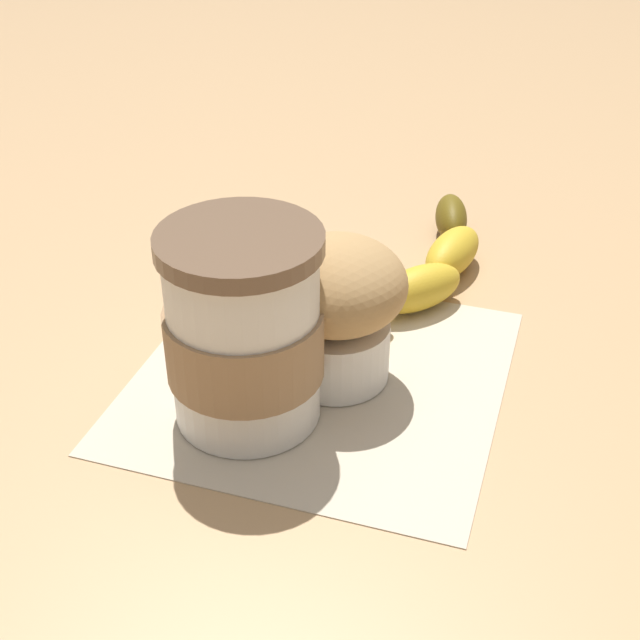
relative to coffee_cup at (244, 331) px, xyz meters
The scene contains 5 objects.
ground_plane 0.08m from the coffee_cup, 22.28° to the right, with size 3.00×3.00×0.00m, color tan.
paper_napkin 0.08m from the coffee_cup, 22.28° to the right, with size 0.22×0.22×0.00m, color beige.
coffee_cup is the anchor object (origin of this frame).
muffin 0.06m from the coffee_cup, 25.75° to the right, with size 0.08×0.08×0.09m.
banana 0.19m from the coffee_cup, ahead, with size 0.22×0.09×0.03m.
Camera 1 is at (-0.39, -0.21, 0.33)m, focal length 50.00 mm.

